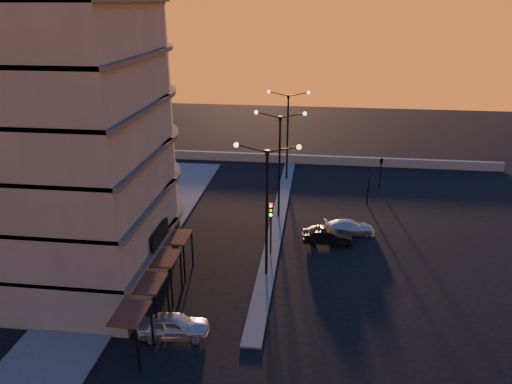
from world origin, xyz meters
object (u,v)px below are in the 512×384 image
object	(u,v)px
streetlamp_mid	(280,157)
car_sedan	(327,236)
car_hatchback	(173,326)
traffic_light_main	(271,220)
car_wagon	(350,227)

from	to	relation	value
streetlamp_mid	car_sedan	xyz separation A→B (m)	(4.24, -4.56, -4.96)
streetlamp_mid	car_hatchback	bearing A→B (deg)	-104.47
traffic_light_main	car_hatchback	world-z (taller)	traffic_light_main
car_sedan	car_hatchback	bearing A→B (deg)	143.20
traffic_light_main	car_wagon	size ratio (longest dim) A/B	1.04
car_hatchback	car_sedan	world-z (taller)	car_hatchback
car_sedan	car_wagon	xyz separation A→B (m)	(1.83, 1.96, -0.04)
traffic_light_main	car_wagon	xyz separation A→B (m)	(6.07, 4.53, -2.30)
car_sedan	car_wagon	world-z (taller)	car_sedan
streetlamp_mid	car_wagon	size ratio (longest dim) A/B	2.34
traffic_light_main	car_sedan	bearing A→B (deg)	31.17
car_hatchback	traffic_light_main	bearing A→B (deg)	-31.57
car_sedan	streetlamp_mid	bearing A→B (deg)	40.32
traffic_light_main	car_sedan	size ratio (longest dim) A/B	1.10
car_hatchback	car_sedan	size ratio (longest dim) A/B	1.06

